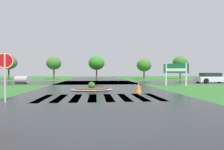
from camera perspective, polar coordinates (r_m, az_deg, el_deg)
name	(u,v)px	position (r m, az deg, el deg)	size (l,w,h in m)	color
ground_plane	(107,135)	(4.43, -1.45, -18.70)	(120.00, 120.00, 0.10)	#2D6628
asphalt_roadway	(99,90)	(14.24, -4.14, -4.88)	(10.44, 80.00, 0.01)	#232628
asphalt_cross_road	(98,82)	(25.27, -4.63, -2.36)	(90.00, 9.39, 0.01)	#232628
crosswalk_stripes	(101,98)	(10.17, -3.68, -7.20)	(6.75, 3.22, 0.01)	white
stop_sign	(5,66)	(9.75, -31.01, 2.58)	(0.74, 0.24, 2.36)	#B2B5BA
estate_billboard	(176,70)	(20.02, 19.75, 1.54)	(2.38, 1.04, 2.40)	white
median_island	(92,89)	(14.27, -6.52, -4.34)	(3.35, 1.78, 0.68)	#9E9B93
car_dark_suv	(212,78)	(27.82, 29.35, -0.85)	(4.55, 2.19, 1.36)	silver
drainage_pipe_stack	(22,80)	(25.76, -26.74, -1.35)	(1.83, 1.28, 0.94)	#9E9B93
traffic_cone	(138,88)	(12.75, 8.44, -4.02)	(0.45, 0.45, 0.70)	orange
background_treeline	(98,63)	(36.75, -4.34, 3.70)	(37.79, 4.13, 4.78)	#4C3823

